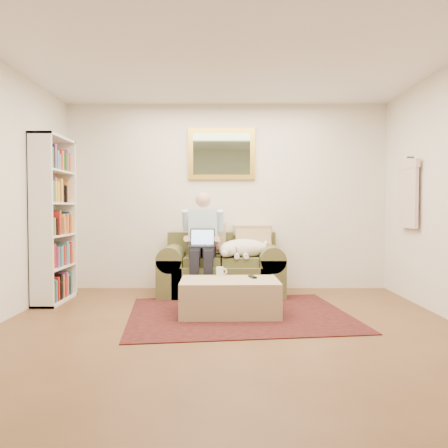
{
  "coord_description": "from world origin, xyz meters",
  "views": [
    {
      "loc": [
        -0.03,
        -3.68,
        1.13
      ],
      "look_at": [
        -0.04,
        1.48,
        0.95
      ],
      "focal_mm": 35.0,
      "sensor_mm": 36.0,
      "label": 1
    }
  ],
  "objects_px": {
    "sleeping_dog": "(244,248)",
    "coffee_mug": "(220,271)",
    "ottoman": "(230,297)",
    "sofa": "(221,273)",
    "bookshelf": "(54,220)",
    "laptop": "(202,242)",
    "seated_man": "(203,244)"
  },
  "relations": [
    {
      "from": "seated_man",
      "to": "coffee_mug",
      "type": "distance_m",
      "value": 0.79
    },
    {
      "from": "sleeping_dog",
      "to": "ottoman",
      "type": "bearing_deg",
      "value": -100.57
    },
    {
      "from": "seated_man",
      "to": "laptop",
      "type": "distance_m",
      "value": 0.07
    },
    {
      "from": "bookshelf",
      "to": "laptop",
      "type": "bearing_deg",
      "value": 7.89
    },
    {
      "from": "sleeping_dog",
      "to": "ottoman",
      "type": "distance_m",
      "value": 1.14
    },
    {
      "from": "seated_man",
      "to": "ottoman",
      "type": "xyz_separation_m",
      "value": [
        0.34,
        -0.97,
        -0.49
      ]
    },
    {
      "from": "sofa",
      "to": "sleeping_dog",
      "type": "bearing_deg",
      "value": -15.74
    },
    {
      "from": "laptop",
      "to": "sleeping_dog",
      "type": "bearing_deg",
      "value": 13.64
    },
    {
      "from": "ottoman",
      "to": "sofa",
      "type": "bearing_deg",
      "value": 94.88
    },
    {
      "from": "sofa",
      "to": "laptop",
      "type": "height_order",
      "value": "laptop"
    },
    {
      "from": "ottoman",
      "to": "coffee_mug",
      "type": "xyz_separation_m",
      "value": [
        -0.11,
        0.26,
        0.24
      ]
    },
    {
      "from": "sofa",
      "to": "seated_man",
      "type": "bearing_deg",
      "value": -148.55
    },
    {
      "from": "sleeping_dog",
      "to": "bookshelf",
      "type": "distance_m",
      "value": 2.38
    },
    {
      "from": "bookshelf",
      "to": "ottoman",
      "type": "bearing_deg",
      "value": -17.25
    },
    {
      "from": "sofa",
      "to": "bookshelf",
      "type": "xyz_separation_m",
      "value": [
        -2.03,
        -0.46,
        0.72
      ]
    },
    {
      "from": "laptop",
      "to": "sofa",
      "type": "bearing_deg",
      "value": 41.02
    },
    {
      "from": "sleeping_dog",
      "to": "coffee_mug",
      "type": "distance_m",
      "value": 0.85
    },
    {
      "from": "sleeping_dog",
      "to": "laptop",
      "type": "bearing_deg",
      "value": -166.36
    },
    {
      "from": "ottoman",
      "to": "bookshelf",
      "type": "distance_m",
      "value": 2.37
    },
    {
      "from": "sleeping_dog",
      "to": "coffee_mug",
      "type": "xyz_separation_m",
      "value": [
        -0.3,
        -0.78,
        -0.19
      ]
    },
    {
      "from": "laptop",
      "to": "sleeping_dog",
      "type": "relative_size",
      "value": 0.47
    },
    {
      "from": "ottoman",
      "to": "coffee_mug",
      "type": "height_order",
      "value": "coffee_mug"
    },
    {
      "from": "sofa",
      "to": "seated_man",
      "type": "distance_m",
      "value": 0.49
    },
    {
      "from": "sofa",
      "to": "ottoman",
      "type": "height_order",
      "value": "sofa"
    },
    {
      "from": "ottoman",
      "to": "seated_man",
      "type": "bearing_deg",
      "value": 109.16
    },
    {
      "from": "laptop",
      "to": "ottoman",
      "type": "distance_m",
      "value": 1.1
    },
    {
      "from": "laptop",
      "to": "coffee_mug",
      "type": "xyz_separation_m",
      "value": [
        0.23,
        -0.65,
        -0.28
      ]
    },
    {
      "from": "seated_man",
      "to": "bookshelf",
      "type": "relative_size",
      "value": 0.68
    },
    {
      "from": "bookshelf",
      "to": "sofa",
      "type": "bearing_deg",
      "value": 12.71
    },
    {
      "from": "laptop",
      "to": "ottoman",
      "type": "relative_size",
      "value": 0.3
    },
    {
      "from": "sofa",
      "to": "ottoman",
      "type": "relative_size",
      "value": 1.56
    },
    {
      "from": "sofa",
      "to": "bookshelf",
      "type": "bearing_deg",
      "value": -167.29
    }
  ]
}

